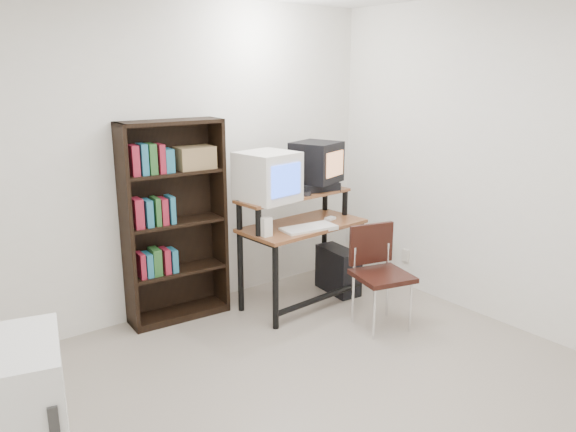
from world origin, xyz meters
TOP-DOWN VIEW (x-y plane):
  - floor at (0.00, 0.00)m, footprint 4.00×4.00m
  - back_wall at (0.00, 2.00)m, footprint 4.00×0.01m
  - right_wall at (2.00, 0.00)m, footprint 0.01×4.00m
  - computer_desk at (0.93, 1.43)m, footprint 1.12×0.62m
  - crt_monitor at (0.63, 1.51)m, footprint 0.48×0.49m
  - vcr at (1.19, 1.54)m, footprint 0.40×0.31m
  - crt_tv at (1.21, 1.57)m, footprint 0.48×0.47m
  - cd_spindle at (0.97, 1.44)m, footprint 0.13×0.13m
  - keyboard at (0.87, 1.26)m, footprint 0.49×0.26m
  - mousepad at (1.22, 1.37)m, footprint 0.25×0.22m
  - mouse at (1.21, 1.37)m, footprint 0.11×0.08m
  - desk_speaker at (0.47, 1.32)m, footprint 0.08×0.08m
  - pc_tower at (1.36, 1.43)m, footprint 0.25×0.47m
  - school_chair at (1.15, 0.72)m, footprint 0.50×0.50m
  - bookshelf at (-0.07, 1.85)m, footprint 0.84×0.33m
  - wall_outlet at (1.99, 1.15)m, footprint 0.02×0.08m

SIDE VIEW (x-z plane):
  - floor at x=0.00m, z-range -0.01..0.00m
  - pc_tower at x=1.36m, z-range 0.00..0.42m
  - wall_outlet at x=1.99m, z-range 0.24..0.36m
  - school_chair at x=1.15m, z-range 0.09..0.92m
  - computer_desk at x=0.93m, z-range 0.18..1.17m
  - mousepad at x=1.22m, z-range 0.72..0.73m
  - keyboard at x=0.87m, z-range 0.72..0.75m
  - mouse at x=1.21m, z-range 0.73..0.76m
  - desk_speaker at x=0.47m, z-range 0.72..0.89m
  - bookshelf at x=-0.07m, z-range 0.03..1.68m
  - cd_spindle at x=0.97m, z-range 0.97..1.02m
  - vcr at x=1.19m, z-range 0.97..1.05m
  - crt_monitor at x=0.63m, z-range 0.97..1.38m
  - crt_tv at x=1.21m, z-range 1.05..1.41m
  - back_wall at x=0.00m, z-range 0.00..2.60m
  - right_wall at x=2.00m, z-range 0.00..2.60m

